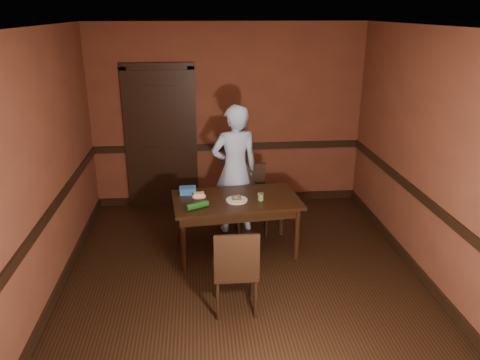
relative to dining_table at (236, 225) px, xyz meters
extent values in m
cube|color=black|center=(0.02, -0.64, -0.35)|extent=(4.00, 4.50, 0.01)
cube|color=beige|center=(0.02, -0.64, 2.35)|extent=(4.00, 4.50, 0.01)
cube|color=brown|center=(0.02, 1.61, 1.00)|extent=(4.00, 0.02, 2.70)
cube|color=brown|center=(0.02, -2.89, 1.00)|extent=(4.00, 0.02, 2.70)
cube|color=brown|center=(-1.98, -0.64, 1.00)|extent=(0.02, 4.50, 2.70)
cube|color=brown|center=(2.02, -0.64, 1.00)|extent=(0.02, 4.50, 2.70)
cube|color=black|center=(0.02, 1.59, 0.55)|extent=(4.00, 0.03, 0.10)
cube|color=black|center=(-1.97, -0.64, 0.55)|extent=(0.03, 4.50, 0.10)
cube|color=black|center=(2.00, -0.64, 0.55)|extent=(0.03, 4.50, 0.10)
cube|color=black|center=(0.02, 1.59, -0.29)|extent=(4.00, 0.03, 0.12)
cube|color=black|center=(-1.97, -0.64, -0.29)|extent=(0.03, 4.50, 0.12)
cube|color=black|center=(2.00, -0.64, -0.29)|extent=(0.03, 4.50, 0.12)
cube|color=black|center=(-0.98, 1.57, 0.67)|extent=(0.85, 0.04, 2.05)
cube|color=black|center=(-1.46, 1.59, 0.67)|extent=(0.10, 0.06, 2.15)
cube|color=black|center=(-0.51, 1.59, 0.67)|extent=(0.10, 0.06, 2.15)
cube|color=black|center=(-0.98, 1.59, 1.75)|extent=(1.05, 0.06, 0.10)
cube|color=black|center=(0.00, 0.00, 0.00)|extent=(1.58, 0.99, 0.71)
imported|color=#B0D1F1|center=(0.04, 0.62, 0.51)|extent=(0.70, 0.54, 1.73)
cylinder|color=white|center=(0.00, -0.07, 0.36)|extent=(0.26, 0.26, 0.01)
cube|color=#9B804B|center=(0.00, -0.07, 0.38)|extent=(0.12, 0.11, 0.02)
ellipsoid|color=green|center=(0.00, -0.07, 0.40)|extent=(0.11, 0.10, 0.02)
cylinder|color=#B72B14|center=(-0.03, -0.06, 0.41)|extent=(0.04, 0.04, 0.01)
cylinder|color=#B72B14|center=(0.03, -0.08, 0.41)|extent=(0.04, 0.04, 0.01)
cylinder|color=#83AE59|center=(-0.03, -0.10, 0.41)|extent=(0.03, 0.03, 0.01)
cylinder|color=#83AE59|center=(0.02, -0.05, 0.41)|extent=(0.03, 0.03, 0.01)
cylinder|color=#83AE59|center=(0.00, -0.07, 0.41)|extent=(0.03, 0.03, 0.01)
cylinder|color=#619240|center=(0.29, -0.08, 0.39)|extent=(0.07, 0.07, 0.08)
cylinder|color=silver|center=(0.29, -0.08, 0.44)|extent=(0.08, 0.08, 0.01)
cylinder|color=white|center=(-0.45, 0.09, 0.36)|extent=(0.17, 0.17, 0.01)
cube|color=#F3D07A|center=(-0.45, 0.09, 0.39)|extent=(0.13, 0.08, 0.04)
cube|color=#3471C4|center=(-0.58, 0.21, 0.39)|extent=(0.19, 0.13, 0.08)
cube|color=#3471C4|center=(-0.58, 0.21, 0.43)|extent=(0.20, 0.14, 0.01)
cylinder|color=#175216|center=(-0.47, -0.26, 0.39)|extent=(0.27, 0.19, 0.07)
camera|label=1|loc=(-0.44, -5.19, 2.50)|focal=35.00mm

